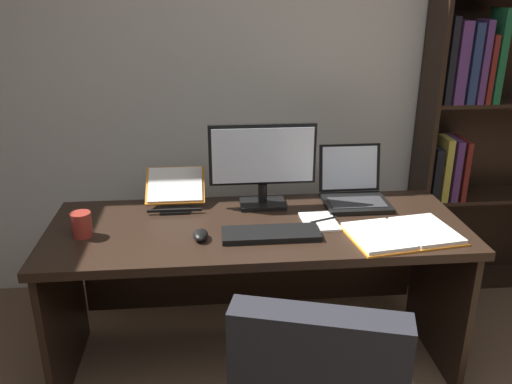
{
  "coord_description": "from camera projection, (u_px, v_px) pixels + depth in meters",
  "views": [
    {
      "loc": [
        -0.44,
        -0.74,
        1.76
      ],
      "look_at": [
        -0.25,
        1.36,
        0.94
      ],
      "focal_mm": 36.97,
      "sensor_mm": 36.0,
      "label": 1
    }
  ],
  "objects": [
    {
      "name": "open_binder",
      "position": [
        402.0,
        234.0,
        2.26
      ],
      "size": [
        0.5,
        0.37,
        0.02
      ],
      "rotation": [
        0.0,
        0.0,
        0.15
      ],
      "color": "orange",
      "rests_on": "desk"
    },
    {
      "name": "computer_mouse",
      "position": [
        201.0,
        235.0,
        2.23
      ],
      "size": [
        0.06,
        0.1,
        0.04
      ],
      "primitive_type": "ellipsoid",
      "color": "black",
      "rests_on": "desk"
    },
    {
      "name": "bookshelf",
      "position": [
        485.0,
        102.0,
        2.98
      ],
      "size": [
        0.94,
        0.27,
        2.3
      ],
      "color": "black",
      "rests_on": "ground"
    },
    {
      "name": "keyboard",
      "position": [
        271.0,
        234.0,
        2.26
      ],
      "size": [
        0.42,
        0.15,
        0.02
      ],
      "primitive_type": "cube",
      "color": "black",
      "rests_on": "desk"
    },
    {
      "name": "wall_back",
      "position": [
        285.0,
        72.0,
        3.02
      ],
      "size": [
        5.11,
        0.12,
        2.6
      ],
      "primitive_type": "cube",
      "color": "beige",
      "rests_on": "ground"
    },
    {
      "name": "reading_stand_with_book",
      "position": [
        175.0,
        189.0,
        2.57
      ],
      "size": [
        0.29,
        0.26,
        0.15
      ],
      "color": "black",
      "rests_on": "desk"
    },
    {
      "name": "desk",
      "position": [
        256.0,
        256.0,
        2.52
      ],
      "size": [
        1.87,
        0.7,
        0.76
      ],
      "color": "black",
      "rests_on": "ground"
    },
    {
      "name": "notepad",
      "position": [
        319.0,
        221.0,
        2.39
      ],
      "size": [
        0.16,
        0.22,
        0.01
      ],
      "primitive_type": "cube",
      "rotation": [
        0.0,
        0.0,
        0.06
      ],
      "color": "silver",
      "rests_on": "desk"
    },
    {
      "name": "pen",
      "position": [
        324.0,
        219.0,
        2.39
      ],
      "size": [
        0.13,
        0.06,
        0.01
      ],
      "primitive_type": "cylinder",
      "rotation": [
        0.0,
        1.57,
        0.37
      ],
      "color": "black",
      "rests_on": "notepad"
    },
    {
      "name": "coffee_mug",
      "position": [
        82.0,
        224.0,
        2.24
      ],
      "size": [
        0.09,
        0.09,
        0.11
      ],
      "primitive_type": "cylinder",
      "color": "maroon",
      "rests_on": "desk"
    },
    {
      "name": "laptop",
      "position": [
        354.0,
        191.0,
        2.61
      ],
      "size": [
        0.31,
        0.31,
        0.26
      ],
      "color": "black",
      "rests_on": "desk"
    },
    {
      "name": "monitor",
      "position": [
        263.0,
        165.0,
        2.51
      ],
      "size": [
        0.51,
        0.16,
        0.4
      ],
      "color": "black",
      "rests_on": "desk"
    }
  ]
}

